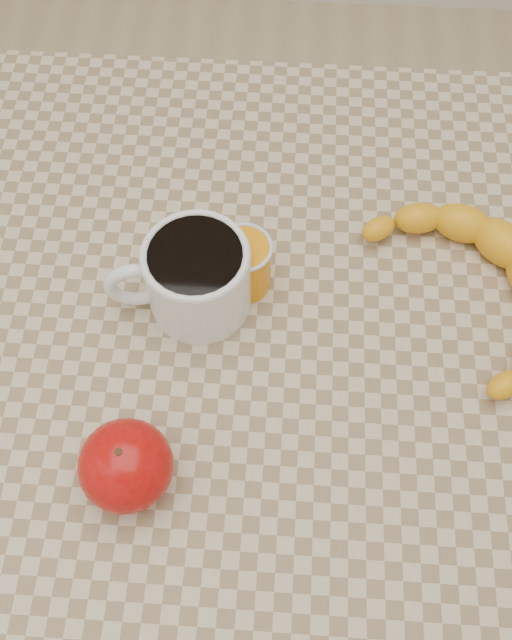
# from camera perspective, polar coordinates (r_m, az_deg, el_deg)

# --- Properties ---
(ground) EXTENTS (3.00, 3.00, 0.00)m
(ground) POSITION_cam_1_polar(r_m,az_deg,el_deg) (1.46, 0.00, -14.45)
(ground) COLOR tan
(ground) RESTS_ON ground
(table) EXTENTS (0.80, 0.80, 0.75)m
(table) POSITION_cam_1_polar(r_m,az_deg,el_deg) (0.83, 0.00, -3.45)
(table) COLOR tan
(table) RESTS_ON ground
(coffee_mug) EXTENTS (0.16, 0.13, 0.09)m
(coffee_mug) POSITION_cam_1_polar(r_m,az_deg,el_deg) (0.73, -4.93, 3.52)
(coffee_mug) COLOR white
(coffee_mug) RESTS_ON table
(orange_juice_glass) EXTENTS (0.06, 0.06, 0.07)m
(orange_juice_glass) POSITION_cam_1_polar(r_m,az_deg,el_deg) (0.75, -0.98, 4.47)
(orange_juice_glass) COLOR orange
(orange_juice_glass) RESTS_ON table
(apple) EXTENTS (0.09, 0.09, 0.08)m
(apple) POSITION_cam_1_polar(r_m,az_deg,el_deg) (0.67, -10.37, -11.38)
(apple) COLOR #9E0508
(apple) RESTS_ON table
(banana) EXTENTS (0.42, 0.44, 0.05)m
(banana) POSITION_cam_1_polar(r_m,az_deg,el_deg) (0.79, 17.25, 2.57)
(banana) COLOR gold
(banana) RESTS_ON table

